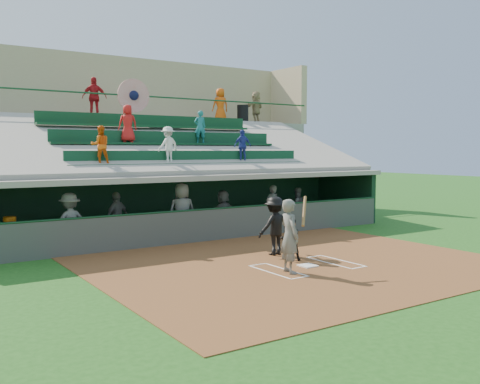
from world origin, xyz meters
TOP-DOWN VIEW (x-y plane):
  - ground at (0.00, 0.00)m, footprint 100.00×100.00m
  - dirt_slab at (0.00, 0.50)m, footprint 11.00×9.00m
  - home_plate at (0.00, 0.00)m, footprint 0.43×0.43m
  - batters_box_chalk at (0.00, 0.00)m, footprint 2.65×1.85m
  - dugout_floor at (0.00, 6.75)m, footprint 16.00×3.50m
  - concourse_slab at (0.00, 13.50)m, footprint 20.00×3.00m
  - grandstand at (-0.01, 10.51)m, footprint 20.40×10.40m
  - batter_at_plate at (-0.89, -0.32)m, footprint 0.91×0.80m
  - catcher at (0.07, 0.83)m, footprint 0.73×0.66m
  - home_umpire at (0.22, 1.77)m, footprint 1.16×0.70m
  - dugout_bench at (0.16, 8.12)m, footprint 14.44×1.51m
  - white_table at (-6.35, 6.18)m, footprint 0.94×0.76m
  - water_cooler at (-6.38, 6.24)m, footprint 0.37×0.37m
  - dugout_player_a at (-4.76, 5.61)m, footprint 1.26×0.85m
  - dugout_player_b at (-2.96, 6.37)m, footprint 1.08×0.82m
  - dugout_player_c at (-0.94, 5.54)m, footprint 1.06×0.78m
  - dugout_player_d at (1.09, 6.12)m, footprint 1.56×0.99m
  - dugout_player_e at (3.45, 6.18)m, footprint 0.65×0.45m
  - dugout_player_f at (4.86, 6.34)m, footprint 0.87×0.75m
  - trash_bin at (6.10, 12.28)m, footprint 0.58×0.58m
  - concourse_staff_a at (-1.51, 12.81)m, footprint 1.14×0.73m
  - concourse_staff_b at (5.08, 12.83)m, footprint 0.92×0.68m
  - concourse_staff_c at (7.36, 12.89)m, footprint 1.66×1.12m

SIDE VIEW (x-z plane):
  - ground at x=0.00m, z-range 0.00..0.00m
  - dirt_slab at x=0.00m, z-range 0.00..0.02m
  - dugout_floor at x=0.00m, z-range 0.00..0.04m
  - batters_box_chalk at x=0.00m, z-range 0.02..0.03m
  - home_plate at x=0.00m, z-range 0.02..0.05m
  - dugout_bench at x=0.16m, z-range 0.04..0.47m
  - white_table at x=-6.35m, z-range 0.04..0.79m
  - catcher at x=0.07m, z-range 0.02..1.23m
  - dugout_player_f at x=4.86m, z-range 0.04..1.59m
  - dugout_player_d at x=1.09m, z-range 0.04..1.65m
  - home_umpire at x=0.22m, z-range 0.02..1.77m
  - dugout_player_e at x=3.45m, z-range 0.04..1.75m
  - dugout_player_b at x=-2.96m, z-range 0.04..1.75m
  - dugout_player_a at x=-4.76m, z-range 0.04..1.85m
  - water_cooler at x=-6.38m, z-range 0.79..1.16m
  - batter_at_plate at x=-0.89m, z-range 0.00..1.95m
  - dugout_player_c at x=-0.94m, z-range 0.04..2.02m
  - grandstand at x=-0.01m, z-range -1.64..6.16m
  - concourse_slab at x=0.00m, z-range 0.00..4.60m
  - trash_bin at x=6.10m, z-range 4.60..5.48m
  - concourse_staff_c at x=7.36m, z-range 4.60..6.32m
  - concourse_staff_b at x=5.08m, z-range 4.60..6.33m
  - concourse_staff_a at x=-1.51m, z-range 4.60..6.41m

